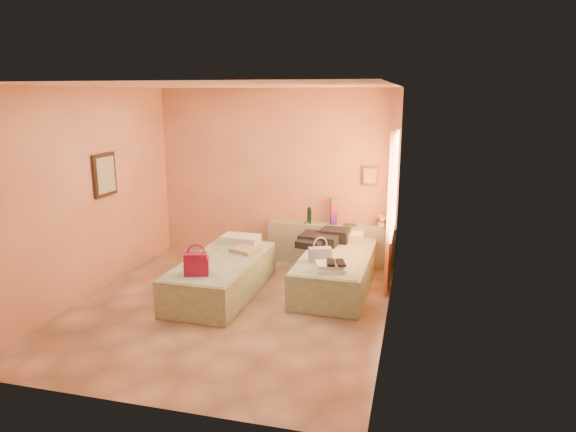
{
  "coord_description": "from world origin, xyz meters",
  "views": [
    {
      "loc": [
        2.28,
        -5.85,
        2.7
      ],
      "look_at": [
        0.57,
        0.85,
        1.05
      ],
      "focal_mm": 32.0,
      "sensor_mm": 36.0,
      "label": 1
    }
  ],
  "objects_px": {
    "water_bottle": "(309,216)",
    "green_book": "(350,225)",
    "headboard_ledge": "(331,244)",
    "flower_vase": "(381,220)",
    "bed_left": "(222,276)",
    "blue_handbag": "(320,255)",
    "bed_right": "(336,271)",
    "towel_stack": "(331,267)",
    "magenta_handbag": "(197,264)"
  },
  "relations": [
    {
      "from": "bed_left",
      "to": "magenta_handbag",
      "type": "distance_m",
      "value": 0.76
    },
    {
      "from": "water_bottle",
      "to": "magenta_handbag",
      "type": "bearing_deg",
      "value": -112.06
    },
    {
      "from": "magenta_handbag",
      "to": "flower_vase",
      "type": "bearing_deg",
      "value": 29.53
    },
    {
      "from": "headboard_ledge",
      "to": "bed_right",
      "type": "relative_size",
      "value": 1.02
    },
    {
      "from": "headboard_ledge",
      "to": "towel_stack",
      "type": "bearing_deg",
      "value": -80.68
    },
    {
      "from": "bed_right",
      "to": "magenta_handbag",
      "type": "bearing_deg",
      "value": -140.16
    },
    {
      "from": "water_bottle",
      "to": "green_book",
      "type": "bearing_deg",
      "value": -0.51
    },
    {
      "from": "green_book",
      "to": "bed_left",
      "type": "bearing_deg",
      "value": -153.03
    },
    {
      "from": "bed_left",
      "to": "magenta_handbag",
      "type": "relative_size",
      "value": 6.63
    },
    {
      "from": "headboard_ledge",
      "to": "magenta_handbag",
      "type": "bearing_deg",
      "value": -119.02
    },
    {
      "from": "water_bottle",
      "to": "green_book",
      "type": "distance_m",
      "value": 0.67
    },
    {
      "from": "magenta_handbag",
      "to": "towel_stack",
      "type": "relative_size",
      "value": 0.86
    },
    {
      "from": "headboard_ledge",
      "to": "flower_vase",
      "type": "relative_size",
      "value": 8.21
    },
    {
      "from": "bed_right",
      "to": "towel_stack",
      "type": "distance_m",
      "value": 0.77
    },
    {
      "from": "green_book",
      "to": "towel_stack",
      "type": "xyz_separation_m",
      "value": [
        0.0,
        -1.77,
        -0.11
      ]
    },
    {
      "from": "headboard_ledge",
      "to": "bed_right",
      "type": "distance_m",
      "value": 1.13
    },
    {
      "from": "magenta_handbag",
      "to": "towel_stack",
      "type": "bearing_deg",
      "value": 0.47
    },
    {
      "from": "headboard_ledge",
      "to": "water_bottle",
      "type": "height_order",
      "value": "water_bottle"
    },
    {
      "from": "bed_right",
      "to": "water_bottle",
      "type": "distance_m",
      "value": 1.34
    },
    {
      "from": "magenta_handbag",
      "to": "towel_stack",
      "type": "distance_m",
      "value": 1.69
    },
    {
      "from": "bed_left",
      "to": "flower_vase",
      "type": "distance_m",
      "value": 2.68
    },
    {
      "from": "headboard_ledge",
      "to": "bed_left",
      "type": "distance_m",
      "value": 2.11
    },
    {
      "from": "bed_left",
      "to": "green_book",
      "type": "height_order",
      "value": "green_book"
    },
    {
      "from": "blue_handbag",
      "to": "towel_stack",
      "type": "height_order",
      "value": "blue_handbag"
    },
    {
      "from": "bed_left",
      "to": "towel_stack",
      "type": "relative_size",
      "value": 5.71
    },
    {
      "from": "headboard_ledge",
      "to": "water_bottle",
      "type": "distance_m",
      "value": 0.58
    },
    {
      "from": "green_book",
      "to": "blue_handbag",
      "type": "height_order",
      "value": "blue_handbag"
    },
    {
      "from": "headboard_ledge",
      "to": "blue_handbag",
      "type": "relative_size",
      "value": 6.79
    },
    {
      "from": "bed_right",
      "to": "towel_stack",
      "type": "height_order",
      "value": "towel_stack"
    },
    {
      "from": "bed_left",
      "to": "blue_handbag",
      "type": "height_order",
      "value": "blue_handbag"
    },
    {
      "from": "bed_right",
      "to": "flower_vase",
      "type": "bearing_deg",
      "value": 64.57
    },
    {
      "from": "bed_right",
      "to": "blue_handbag",
      "type": "xyz_separation_m",
      "value": [
        -0.17,
        -0.36,
        0.35
      ]
    },
    {
      "from": "green_book",
      "to": "magenta_handbag",
      "type": "bearing_deg",
      "value": -144.98
    },
    {
      "from": "headboard_ledge",
      "to": "bed_left",
      "type": "bearing_deg",
      "value": -126.09
    },
    {
      "from": "bed_left",
      "to": "green_book",
      "type": "bearing_deg",
      "value": 48.38
    },
    {
      "from": "blue_handbag",
      "to": "bed_left",
      "type": "bearing_deg",
      "value": 166.82
    },
    {
      "from": "bed_right",
      "to": "green_book",
      "type": "xyz_separation_m",
      "value": [
        0.04,
        1.06,
        0.41
      ]
    },
    {
      "from": "headboard_ledge",
      "to": "flower_vase",
      "type": "xyz_separation_m",
      "value": [
        0.79,
        -0.03,
        0.45
      ]
    },
    {
      "from": "water_bottle",
      "to": "blue_handbag",
      "type": "height_order",
      "value": "water_bottle"
    },
    {
      "from": "headboard_ledge",
      "to": "green_book",
      "type": "height_order",
      "value": "green_book"
    },
    {
      "from": "headboard_ledge",
      "to": "magenta_handbag",
      "type": "xyz_separation_m",
      "value": [
        -1.3,
        -2.35,
        0.32
      ]
    },
    {
      "from": "bed_left",
      "to": "bed_right",
      "type": "relative_size",
      "value": 1.0
    },
    {
      "from": "water_bottle",
      "to": "blue_handbag",
      "type": "bearing_deg",
      "value": -72.31
    },
    {
      "from": "headboard_ledge",
      "to": "flower_vase",
      "type": "bearing_deg",
      "value": -1.91
    },
    {
      "from": "magenta_handbag",
      "to": "blue_handbag",
      "type": "height_order",
      "value": "magenta_handbag"
    },
    {
      "from": "blue_handbag",
      "to": "towel_stack",
      "type": "distance_m",
      "value": 0.4
    },
    {
      "from": "bed_left",
      "to": "water_bottle",
      "type": "height_order",
      "value": "water_bottle"
    },
    {
      "from": "flower_vase",
      "to": "magenta_handbag",
      "type": "xyz_separation_m",
      "value": [
        -2.1,
        -2.32,
        -0.13
      ]
    },
    {
      "from": "water_bottle",
      "to": "blue_handbag",
      "type": "xyz_separation_m",
      "value": [
        0.46,
        -1.43,
        -0.18
      ]
    },
    {
      "from": "water_bottle",
      "to": "green_book",
      "type": "height_order",
      "value": "water_bottle"
    }
  ]
}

